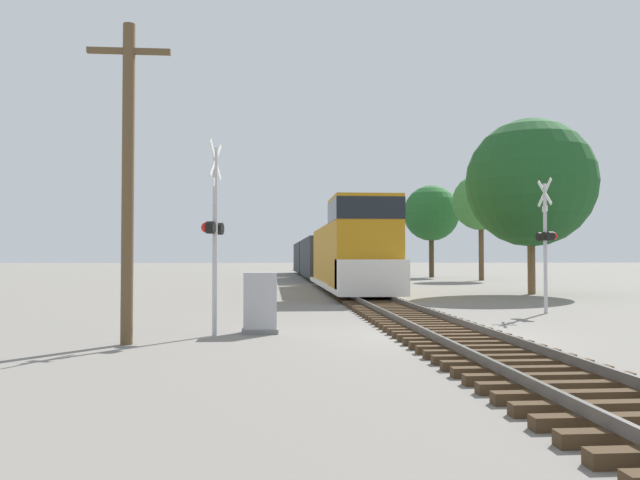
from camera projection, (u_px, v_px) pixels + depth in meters
name	position (u px, v px, depth m)	size (l,w,h in m)	color
ground_plane	(443.00, 336.00, 14.96)	(400.00, 400.00, 0.00)	slate
rail_track_bed	(443.00, 330.00, 14.97)	(2.60, 160.00, 0.31)	#42301E
freight_train	(323.00, 257.00, 49.58)	(2.92, 52.38, 4.58)	#B77A14
crossing_signal_near	(214.00, 230.00, 15.08)	(0.49, 1.01, 4.72)	#B7B7BC
crossing_signal_far	(546.00, 238.00, 21.03)	(0.38, 1.01, 4.55)	#B7B7BC
relay_cabinet	(260.00, 303.00, 15.54)	(0.90, 0.67, 1.52)	slate
utility_pole	(128.00, 177.00, 13.60)	(1.80, 0.26, 7.02)	brown
tree_far_right	(531.00, 183.00, 32.06)	(6.58, 6.58, 9.03)	brown
tree_mid_background	(481.00, 202.00, 51.06)	(4.64, 4.64, 8.76)	brown
tree_deep_background	(431.00, 213.00, 58.82)	(5.25, 5.25, 8.69)	#473521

